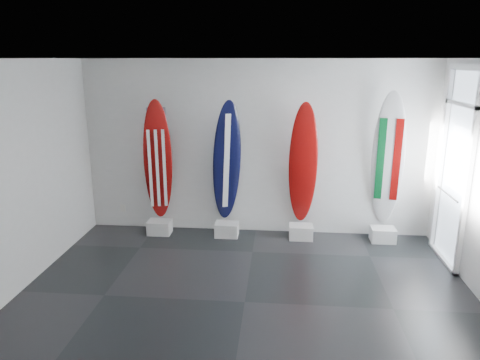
# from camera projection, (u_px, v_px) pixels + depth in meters

# --- Properties ---
(floor) EXTENTS (6.00, 6.00, 0.00)m
(floor) POSITION_uv_depth(u_px,v_px,m) (245.00, 302.00, 5.70)
(floor) COLOR black
(floor) RESTS_ON ground
(ceiling) EXTENTS (6.00, 6.00, 0.00)m
(ceiling) POSITION_uv_depth(u_px,v_px,m) (246.00, 59.00, 4.92)
(ceiling) COLOR white
(ceiling) RESTS_ON wall_back
(wall_back) EXTENTS (6.00, 0.00, 6.00)m
(wall_back) POSITION_uv_depth(u_px,v_px,m) (257.00, 149.00, 7.71)
(wall_back) COLOR silver
(wall_back) RESTS_ON ground
(wall_front) EXTENTS (6.00, 0.00, 6.00)m
(wall_front) POSITION_uv_depth(u_px,v_px,m) (215.00, 297.00, 2.91)
(wall_front) COLOR silver
(wall_front) RESTS_ON ground
(wall_left) EXTENTS (0.00, 5.00, 5.00)m
(wall_left) POSITION_uv_depth(u_px,v_px,m) (6.00, 183.00, 5.57)
(wall_left) COLOR silver
(wall_left) RESTS_ON ground
(display_block_usa) EXTENTS (0.40, 0.30, 0.24)m
(display_block_usa) POSITION_uv_depth(u_px,v_px,m) (160.00, 227.00, 7.91)
(display_block_usa) COLOR silver
(display_block_usa) RESTS_ON floor
(surfboard_usa) EXTENTS (0.54, 0.42, 2.14)m
(surfboard_usa) POSITION_uv_depth(u_px,v_px,m) (158.00, 161.00, 7.70)
(surfboard_usa) COLOR maroon
(surfboard_usa) RESTS_ON display_block_usa
(display_block_navy) EXTENTS (0.40, 0.30, 0.24)m
(display_block_navy) POSITION_uv_depth(u_px,v_px,m) (227.00, 229.00, 7.81)
(display_block_navy) COLOR silver
(display_block_navy) RESTS_ON floor
(surfboard_navy) EXTENTS (0.61, 0.57, 2.14)m
(surfboard_navy) POSITION_uv_depth(u_px,v_px,m) (227.00, 162.00, 7.60)
(surfboard_navy) COLOR black
(surfboard_navy) RESTS_ON display_block_navy
(display_block_swiss) EXTENTS (0.40, 0.30, 0.24)m
(display_block_swiss) POSITION_uv_depth(u_px,v_px,m) (301.00, 232.00, 7.70)
(display_block_swiss) COLOR silver
(display_block_swiss) RESTS_ON floor
(surfboard_swiss) EXTENTS (0.49, 0.36, 2.12)m
(surfboard_swiss) POSITION_uv_depth(u_px,v_px,m) (303.00, 164.00, 7.49)
(surfboard_swiss) COLOR maroon
(surfboard_swiss) RESTS_ON display_block_swiss
(display_block_italy) EXTENTS (0.40, 0.30, 0.24)m
(display_block_italy) POSITION_uv_depth(u_px,v_px,m) (383.00, 235.00, 7.58)
(display_block_italy) COLOR silver
(display_block_italy) RESTS_ON floor
(surfboard_italy) EXTENTS (0.62, 0.57, 2.31)m
(surfboard_italy) POSITION_uv_depth(u_px,v_px,m) (388.00, 160.00, 7.34)
(surfboard_italy) COLOR white
(surfboard_italy) RESTS_ON display_block_italy
(wall_outlet) EXTENTS (0.09, 0.02, 0.13)m
(wall_outlet) POSITION_uv_depth(u_px,v_px,m) (123.00, 208.00, 8.21)
(wall_outlet) COLOR silver
(wall_outlet) RESTS_ON wall_back
(glass_door) EXTENTS (0.12, 1.16, 2.85)m
(glass_door) POSITION_uv_depth(u_px,v_px,m) (455.00, 170.00, 6.56)
(glass_door) COLOR white
(glass_door) RESTS_ON floor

